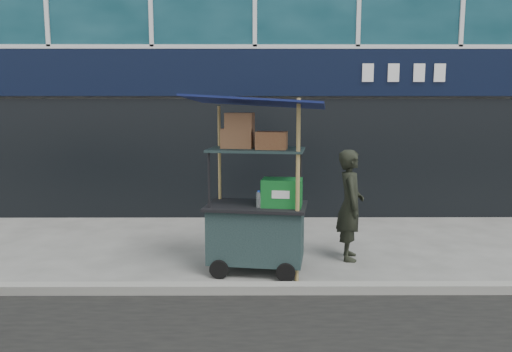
{
  "coord_description": "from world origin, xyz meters",
  "views": [
    {
      "loc": [
        -0.02,
        -6.06,
        2.33
      ],
      "look_at": [
        0.01,
        1.2,
        1.25
      ],
      "focal_mm": 35.0,
      "sensor_mm": 36.0,
      "label": 1
    }
  ],
  "objects": [
    {
      "name": "vendor_man",
      "position": [
        1.41,
        1.18,
        0.82
      ],
      "size": [
        0.45,
        0.64,
        1.65
      ],
      "primitive_type": "imported",
      "rotation": [
        0.0,
        0.0,
        1.47
      ],
      "color": "black",
      "rests_on": "ground"
    },
    {
      "name": "ground",
      "position": [
        0.0,
        0.0,
        0.0
      ],
      "size": [
        80.0,
        80.0,
        0.0
      ],
      "primitive_type": "plane",
      "color": "#605F5B",
      "rests_on": "ground"
    },
    {
      "name": "vendor_cart",
      "position": [
        0.03,
        0.63,
        0.86
      ],
      "size": [
        1.97,
        1.53,
        2.44
      ],
      "rotation": [
        0.0,
        0.0,
        -0.15
      ],
      "color": "#182829",
      "rests_on": "ground"
    },
    {
      "name": "curb",
      "position": [
        0.0,
        -0.2,
        0.06
      ],
      "size": [
        80.0,
        0.18,
        0.12
      ],
      "primitive_type": "cube",
      "color": "gray",
      "rests_on": "ground"
    }
  ]
}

